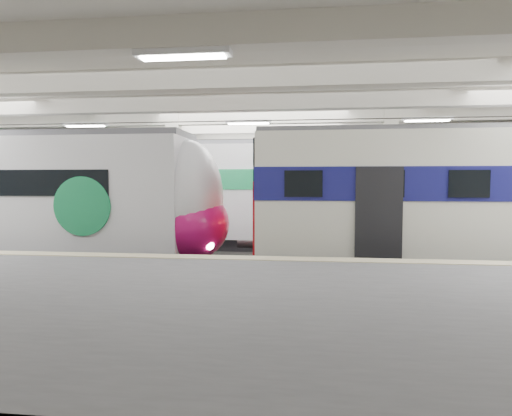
# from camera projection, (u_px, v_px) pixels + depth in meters

# --- Properties ---
(station_hall) EXTENTS (36.00, 24.00, 5.75)m
(station_hall) POSITION_uv_depth(u_px,v_px,m) (230.00, 167.00, 11.28)
(station_hall) COLOR black
(station_hall) RESTS_ON ground
(modern_emu) EXTENTS (13.60, 2.81, 4.40)m
(modern_emu) POSITION_uv_depth(u_px,v_px,m) (39.00, 203.00, 13.83)
(modern_emu) COLOR silver
(modern_emu) RESTS_ON ground
(older_rer) EXTENTS (13.28, 2.93, 4.39)m
(older_rer) POSITION_uv_depth(u_px,v_px,m) (487.00, 201.00, 12.24)
(older_rer) COLOR silver
(older_rer) RESTS_ON ground
(far_train) EXTENTS (14.37, 2.94, 4.57)m
(far_train) POSITION_uv_depth(u_px,v_px,m) (147.00, 193.00, 19.10)
(far_train) COLOR silver
(far_train) RESTS_ON ground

